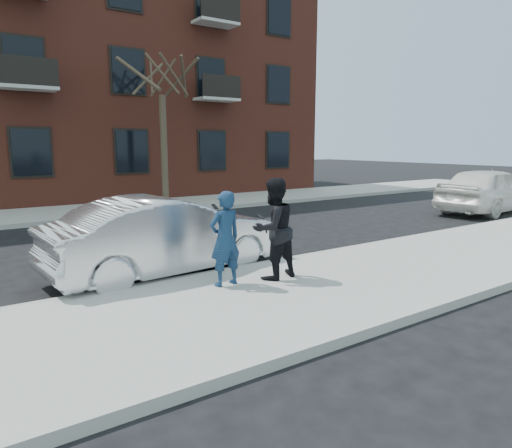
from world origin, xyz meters
TOP-DOWN VIEW (x-y plane):
  - ground at (0.00, 0.00)m, footprint 100.00×100.00m
  - near_sidewalk at (0.00, -0.25)m, footprint 50.00×3.50m
  - near_curb at (0.00, 1.55)m, footprint 50.00×0.10m
  - far_sidewalk at (0.00, 11.25)m, footprint 50.00×3.50m
  - far_curb at (0.00, 9.45)m, footprint 50.00×0.10m
  - apartment_building at (2.00, 18.00)m, footprint 24.30×10.30m
  - street_tree at (4.50, 11.00)m, footprint 3.60×3.60m
  - silver_sedan at (0.83, 2.30)m, footprint 4.76×2.03m
  - white_car at (13.84, 3.20)m, footprint 5.07×2.38m
  - man_hoodie at (1.15, 0.65)m, footprint 0.61×0.49m
  - man_peacoat at (2.06, 0.53)m, footprint 0.93×0.76m

SIDE VIEW (x-z plane):
  - ground at x=0.00m, z-range 0.00..0.00m
  - near_sidewalk at x=0.00m, z-range 0.00..0.15m
  - near_curb at x=0.00m, z-range 0.00..0.15m
  - far_sidewalk at x=0.00m, z-range 0.00..0.15m
  - far_curb at x=0.00m, z-range 0.00..0.15m
  - silver_sedan at x=0.83m, z-range 0.00..1.53m
  - white_car at x=13.84m, z-range 0.00..1.68m
  - man_hoodie at x=1.15m, z-range 0.15..1.76m
  - man_peacoat at x=2.06m, z-range 0.15..1.94m
  - street_tree at x=4.50m, z-range 2.12..8.92m
  - apartment_building at x=2.00m, z-range 0.01..12.31m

